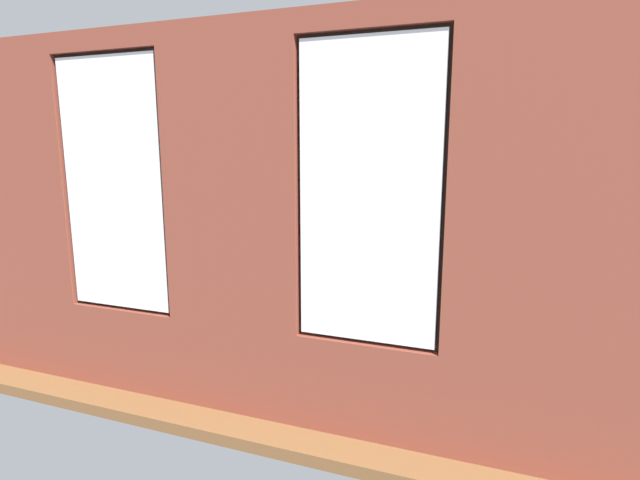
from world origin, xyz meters
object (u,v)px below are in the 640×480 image
(remote_gray, at_px, (342,273))
(potted_plant_beside_window_right, at_px, (68,283))
(candle_jar, at_px, (346,273))
(tv_flatscreen, at_px, (166,223))
(couch_by_window, at_px, (195,331))
(potted_plant_near_tv, at_px, (149,259))
(potted_plant_mid_room_small, at_px, (427,289))
(media_console, at_px, (168,266))
(remote_silver, at_px, (371,273))
(couch_left, at_px, (555,312))
(cup_ceramic, at_px, (310,271))
(table_plant_small, at_px, (333,262))
(papasan_chair, at_px, (301,253))
(coffee_table, at_px, (341,278))
(potted_plant_corner_near_left, at_px, (559,264))
(potted_plant_corner_far_left, at_px, (604,370))
(potted_plant_by_left_couch, at_px, (516,272))
(potted_plant_between_couches, at_px, (336,328))

(remote_gray, xyz_separation_m, potted_plant_beside_window_right, (2.32, 2.28, 0.24))
(candle_jar, height_order, tv_flatscreen, tv_flatscreen)
(couch_by_window, height_order, potted_plant_near_tv, potted_plant_near_tv)
(potted_plant_mid_room_small, bearing_deg, couch_by_window, 48.62)
(media_console, bearing_deg, remote_gray, 177.74)
(remote_silver, bearing_deg, couch_by_window, 64.79)
(candle_jar, xyz_separation_m, remote_gray, (0.10, -0.13, -0.04))
(remote_silver, distance_m, potted_plant_beside_window_right, 3.63)
(potted_plant_beside_window_right, height_order, potted_plant_mid_room_small, potted_plant_beside_window_right)
(couch_left, bearing_deg, couch_by_window, -64.28)
(potted_plant_mid_room_small, bearing_deg, candle_jar, 8.80)
(couch_by_window, relative_size, potted_plant_mid_room_small, 3.75)
(cup_ceramic, height_order, table_plant_small, table_plant_small)
(couch_left, height_order, media_console, couch_left)
(candle_jar, xyz_separation_m, papasan_chair, (1.13, -1.20, -0.06))
(candle_jar, relative_size, potted_plant_beside_window_right, 0.09)
(coffee_table, xyz_separation_m, potted_plant_corner_near_left, (-2.74, -1.27, 0.14))
(potted_plant_beside_window_right, height_order, potted_plant_corner_near_left, potted_plant_corner_near_left)
(remote_silver, bearing_deg, couch_left, 170.38)
(potted_plant_corner_near_left, height_order, potted_plant_mid_room_small, potted_plant_corner_near_left)
(couch_left, relative_size, cup_ceramic, 24.29)
(potted_plant_near_tv, height_order, potted_plant_mid_room_small, potted_plant_near_tv)
(couch_left, height_order, potted_plant_corner_far_left, potted_plant_corner_far_left)
(tv_flatscreen, xyz_separation_m, papasan_chair, (-1.85, -0.95, -0.53))
(couch_by_window, xyz_separation_m, media_console, (2.07, -2.30, -0.04))
(remote_silver, relative_size, potted_plant_mid_room_small, 0.32)
(potted_plant_by_left_couch, bearing_deg, candle_jar, 31.34)
(potted_plant_between_couches, bearing_deg, potted_plant_by_left_couch, -115.25)
(remote_gray, distance_m, potted_plant_corner_near_left, 3.02)
(table_plant_small, height_order, potted_plant_corner_near_left, potted_plant_corner_near_left)
(potted_plant_between_couches, distance_m, potted_plant_mid_room_small, 2.22)
(candle_jar, bearing_deg, potted_plant_corner_near_left, -152.09)
(coffee_table, height_order, potted_plant_mid_room_small, potted_plant_mid_room_small)
(remote_silver, xyz_separation_m, potted_plant_beside_window_right, (2.68, 2.44, 0.24))
(cup_ceramic, xyz_separation_m, remote_silver, (-0.76, -0.29, -0.03))
(cup_ceramic, xyz_separation_m, potted_plant_by_left_couch, (-2.58, -1.27, -0.09))
(couch_left, relative_size, potted_plant_corner_near_left, 1.48)
(couch_by_window, distance_m, cup_ceramic, 2.10)
(media_console, height_order, potted_plant_between_couches, potted_plant_between_couches)
(couch_by_window, relative_size, cup_ceramic, 24.44)
(couch_left, relative_size, remote_silver, 11.80)
(tv_flatscreen, relative_size, potted_plant_near_tv, 0.76)
(couch_by_window, distance_m, table_plant_small, 2.40)
(candle_jar, height_order, potted_plant_corner_far_left, potted_plant_corner_far_left)
(couch_left, relative_size, media_console, 1.57)
(media_console, relative_size, tv_flatscreen, 1.19)
(media_console, xyz_separation_m, potted_plant_near_tv, (-0.56, 1.10, 0.39))
(couch_left, height_order, coffee_table, couch_left)
(candle_jar, bearing_deg, potted_plant_between_couches, 105.21)
(potted_plant_near_tv, bearing_deg, potted_plant_by_left_couch, -154.79)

